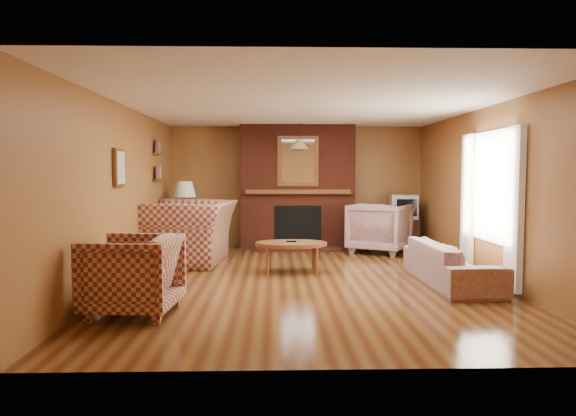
{
  "coord_description": "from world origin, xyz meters",
  "views": [
    {
      "loc": [
        -0.46,
        -7.03,
        1.5
      ],
      "look_at": [
        -0.25,
        0.6,
        0.96
      ],
      "focal_mm": 32.0,
      "sensor_mm": 36.0,
      "label": 1
    }
  ],
  "objects_px": {
    "plaid_armchair": "(132,275)",
    "coffee_table": "(291,245)",
    "fireplace": "(297,188)",
    "table_lamp": "(185,198)",
    "floral_sofa": "(451,264)",
    "crt_tv": "(404,207)",
    "floral_armchair": "(380,228)",
    "side_table": "(185,235)",
    "tv_stand": "(403,234)",
    "plaid_loveseat": "(190,232)"
  },
  "relations": [
    {
      "from": "fireplace",
      "to": "floral_armchair",
      "type": "height_order",
      "value": "fireplace"
    },
    {
      "from": "coffee_table",
      "to": "side_table",
      "type": "xyz_separation_m",
      "value": [
        -1.9,
        1.96,
        -0.08
      ]
    },
    {
      "from": "plaid_armchair",
      "to": "coffee_table",
      "type": "relative_size",
      "value": 0.87
    },
    {
      "from": "coffee_table",
      "to": "crt_tv",
      "type": "bearing_deg",
      "value": 45.64
    },
    {
      "from": "side_table",
      "to": "table_lamp",
      "type": "bearing_deg",
      "value": 0.0
    },
    {
      "from": "fireplace",
      "to": "tv_stand",
      "type": "xyz_separation_m",
      "value": [
        2.05,
        -0.18,
        -0.88
      ]
    },
    {
      "from": "plaid_armchair",
      "to": "plaid_loveseat",
      "type": "bearing_deg",
      "value": -176.75
    },
    {
      "from": "side_table",
      "to": "tv_stand",
      "type": "distance_m",
      "value": 4.16
    },
    {
      "from": "floral_armchair",
      "to": "side_table",
      "type": "bearing_deg",
      "value": 29.38
    },
    {
      "from": "fireplace",
      "to": "coffee_table",
      "type": "relative_size",
      "value": 2.27
    },
    {
      "from": "coffee_table",
      "to": "table_lamp",
      "type": "height_order",
      "value": "table_lamp"
    },
    {
      "from": "side_table",
      "to": "fireplace",
      "type": "bearing_deg",
      "value": 14.29
    },
    {
      "from": "floral_sofa",
      "to": "crt_tv",
      "type": "distance_m",
      "value": 3.19
    },
    {
      "from": "coffee_table",
      "to": "fireplace",
      "type": "bearing_deg",
      "value": 85.35
    },
    {
      "from": "plaid_loveseat",
      "to": "side_table",
      "type": "bearing_deg",
      "value": -161.36
    },
    {
      "from": "coffee_table",
      "to": "table_lamp",
      "type": "distance_m",
      "value": 2.8
    },
    {
      "from": "floral_sofa",
      "to": "table_lamp",
      "type": "height_order",
      "value": "table_lamp"
    },
    {
      "from": "plaid_loveseat",
      "to": "floral_sofa",
      "type": "relative_size",
      "value": 0.82
    },
    {
      "from": "plaid_loveseat",
      "to": "table_lamp",
      "type": "relative_size",
      "value": 2.34
    },
    {
      "from": "floral_sofa",
      "to": "side_table",
      "type": "bearing_deg",
      "value": 53.37
    },
    {
      "from": "plaid_armchair",
      "to": "floral_sofa",
      "type": "distance_m",
      "value": 4.07
    },
    {
      "from": "plaid_loveseat",
      "to": "floral_armchair",
      "type": "xyz_separation_m",
      "value": [
        3.35,
        0.98,
        -0.05
      ]
    },
    {
      "from": "floral_armchair",
      "to": "coffee_table",
      "type": "distance_m",
      "value": 2.54
    },
    {
      "from": "crt_tv",
      "to": "floral_armchair",
      "type": "bearing_deg",
      "value": -142.58
    },
    {
      "from": "tv_stand",
      "to": "crt_tv",
      "type": "bearing_deg",
      "value": -87.01
    },
    {
      "from": "tv_stand",
      "to": "fireplace",
      "type": "bearing_deg",
      "value": 177.85
    },
    {
      "from": "plaid_armchair",
      "to": "crt_tv",
      "type": "bearing_deg",
      "value": 143.18
    },
    {
      "from": "floral_sofa",
      "to": "table_lamp",
      "type": "xyz_separation_m",
      "value": [
        -4.0,
        2.8,
        0.74
      ]
    },
    {
      "from": "plaid_armchair",
      "to": "table_lamp",
      "type": "bearing_deg",
      "value": -172.79
    },
    {
      "from": "floral_armchair",
      "to": "side_table",
      "type": "distance_m",
      "value": 3.61
    },
    {
      "from": "fireplace",
      "to": "table_lamp",
      "type": "distance_m",
      "value": 2.17
    },
    {
      "from": "tv_stand",
      "to": "table_lamp",
      "type": "bearing_deg",
      "value": -172.19
    },
    {
      "from": "plaid_armchair",
      "to": "floral_sofa",
      "type": "bearing_deg",
      "value": 113.86
    },
    {
      "from": "plaid_armchair",
      "to": "floral_sofa",
      "type": "xyz_separation_m",
      "value": [
        3.85,
        1.31,
        -0.14
      ]
    },
    {
      "from": "plaid_loveseat",
      "to": "coffee_table",
      "type": "xyz_separation_m",
      "value": [
        1.65,
        -0.91,
        -0.1
      ]
    },
    {
      "from": "plaid_loveseat",
      "to": "floral_armchair",
      "type": "relative_size",
      "value": 1.54
    },
    {
      "from": "coffee_table",
      "to": "crt_tv",
      "type": "distance_m",
      "value": 3.25
    },
    {
      "from": "floral_armchair",
      "to": "crt_tv",
      "type": "distance_m",
      "value": 0.78
    },
    {
      "from": "plaid_armchair",
      "to": "fireplace",
      "type": "bearing_deg",
      "value": 162.33
    },
    {
      "from": "table_lamp",
      "to": "crt_tv",
      "type": "distance_m",
      "value": 4.17
    },
    {
      "from": "plaid_loveseat",
      "to": "crt_tv",
      "type": "height_order",
      "value": "crt_tv"
    },
    {
      "from": "table_lamp",
      "to": "tv_stand",
      "type": "relative_size",
      "value": 1.12
    },
    {
      "from": "floral_armchair",
      "to": "tv_stand",
      "type": "height_order",
      "value": "floral_armchair"
    },
    {
      "from": "plaid_armchair",
      "to": "floral_sofa",
      "type": "height_order",
      "value": "plaid_armchair"
    },
    {
      "from": "fireplace",
      "to": "floral_armchair",
      "type": "bearing_deg",
      "value": -22.03
    },
    {
      "from": "floral_sofa",
      "to": "side_table",
      "type": "distance_m",
      "value": 4.88
    },
    {
      "from": "floral_sofa",
      "to": "side_table",
      "type": "relative_size",
      "value": 2.94
    },
    {
      "from": "plaid_armchair",
      "to": "floral_armchair",
      "type": "height_order",
      "value": "floral_armchair"
    },
    {
      "from": "plaid_loveseat",
      "to": "coffee_table",
      "type": "distance_m",
      "value": 1.88
    },
    {
      "from": "fireplace",
      "to": "crt_tv",
      "type": "bearing_deg",
      "value": -5.3
    }
  ]
}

